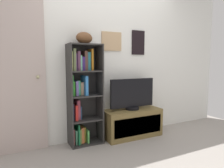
% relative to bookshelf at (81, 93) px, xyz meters
% --- Properties ---
extents(ground, '(5.20, 5.20, 0.04)m').
position_rel_bookshelf_xyz_m(ground, '(0.45, -0.99, -0.77)').
color(ground, gray).
extents(back_wall, '(4.80, 0.08, 2.44)m').
position_rel_bookshelf_xyz_m(back_wall, '(0.45, 0.14, 0.48)').
color(back_wall, silver).
rests_on(back_wall, ground).
extents(bookshelf, '(0.48, 0.29, 1.45)m').
position_rel_bookshelf_xyz_m(bookshelf, '(0.00, 0.00, 0.00)').
color(bookshelf, '#2C2A29').
rests_on(bookshelf, ground).
extents(football, '(0.31, 0.25, 0.16)m').
position_rel_bookshelf_xyz_m(football, '(0.04, -0.03, 0.79)').
color(football, brown).
rests_on(football, bookshelf).
extents(tv_stand, '(0.94, 0.39, 0.44)m').
position_rel_bookshelf_xyz_m(tv_stand, '(0.81, -0.09, -0.53)').
color(tv_stand, brown).
rests_on(tv_stand, ground).
extents(television, '(0.77, 0.22, 0.49)m').
position_rel_bookshelf_xyz_m(television, '(0.81, -0.09, -0.06)').
color(television, black).
rests_on(television, tv_stand).
extents(door, '(0.90, 0.09, 2.09)m').
position_rel_bookshelf_xyz_m(door, '(-0.93, 0.09, 0.29)').
color(door, '#B5A29A').
rests_on(door, ground).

